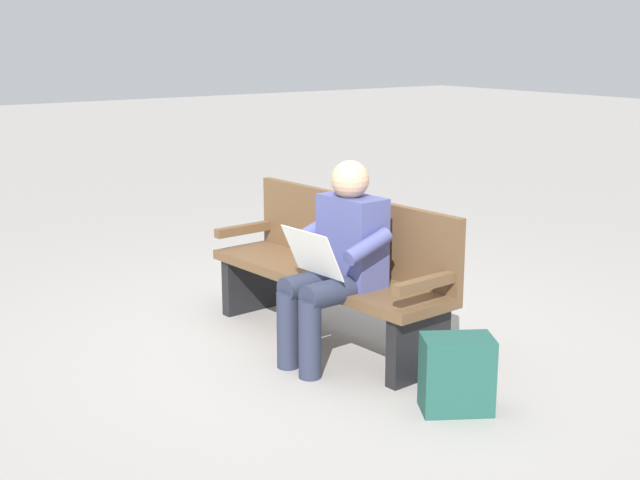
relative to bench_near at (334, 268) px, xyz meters
The scene contains 4 objects.
ground_plane 0.46m from the bench_near, 94.14° to the left, with size 40.00×40.00×0.00m, color gray.
bench_near is the anchor object (origin of this frame).
person_seated 0.41m from the bench_near, 146.09° to the left, with size 0.59×0.59×1.18m.
backpack 1.25m from the bench_near, behind, with size 0.38×0.42×0.40m.
Camera 1 is at (-4.09, 2.97, 1.87)m, focal length 47.86 mm.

